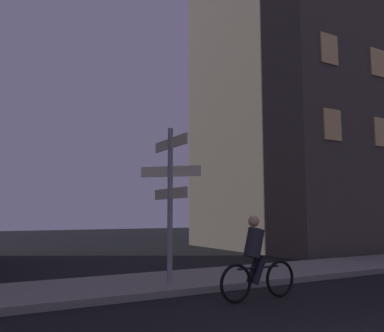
{
  "coord_description": "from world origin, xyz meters",
  "views": [
    {
      "loc": [
        -4.24,
        -2.56,
        1.65
      ],
      "look_at": [
        0.26,
        5.44,
        2.74
      ],
      "focal_mm": 37.62,
      "sensor_mm": 36.0,
      "label": 1
    }
  ],
  "objects": [
    {
      "name": "building_right_block",
      "position": [
        10.63,
        12.15,
        10.49
      ],
      "size": [
        8.73,
        8.64,
        20.98
      ],
      "color": "#4C443D",
      "rests_on": "ground_plane"
    },
    {
      "name": "signpost",
      "position": [
        -0.2,
        5.62,
        2.18
      ],
      "size": [
        1.03,
        1.63,
        3.46
      ],
      "color": "gray",
      "rests_on": "sidewalk_kerb"
    },
    {
      "name": "cyclist",
      "position": [
        0.74,
        3.75,
        0.75
      ],
      "size": [
        1.82,
        0.33,
        1.61
      ],
      "color": "black",
      "rests_on": "ground_plane"
    },
    {
      "name": "sidewalk_kerb",
      "position": [
        0.0,
        6.04,
        0.07
      ],
      "size": [
        40.0,
        2.52,
        0.14
      ],
      "primitive_type": "cube",
      "color": "gray",
      "rests_on": "ground_plane"
    }
  ]
}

